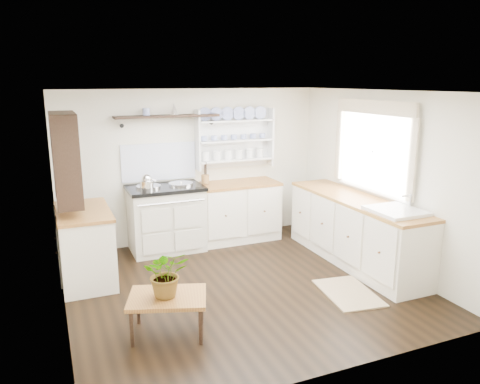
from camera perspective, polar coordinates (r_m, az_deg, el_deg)
name	(u,v)px	position (r m, az deg, el deg)	size (l,w,h in m)	color
floor	(242,285)	(5.77, 0.22, -11.30)	(4.00, 3.80, 0.01)	black
wall_back	(193,166)	(7.14, -5.76, 3.17)	(4.00, 0.02, 2.30)	silver
wall_right	(382,179)	(6.43, 16.87, 1.50)	(0.02, 3.80, 2.30)	silver
wall_left	(57,211)	(4.99, -21.45, -2.22)	(0.02, 3.80, 2.30)	silver
ceiling	(242,91)	(5.24, 0.24, 12.18)	(4.00, 3.80, 0.01)	white
window	(373,147)	(6.44, 15.93, 5.34)	(0.08, 1.55, 1.22)	white
aga_cooker	(166,218)	(6.85, -9.00, -3.11)	(1.06, 0.74, 0.98)	beige
back_cabinets	(237,210)	(7.22, -0.37, -2.27)	(1.27, 0.63, 0.90)	beige
right_cabinets	(355,230)	(6.49, 13.85, -4.49)	(0.62, 2.43, 0.90)	beige
belfast_sink	(395,221)	(5.84, 18.40, -3.32)	(0.55, 0.60, 0.45)	white
left_cabinets	(85,245)	(6.06, -18.33, -6.10)	(0.62, 1.13, 0.90)	beige
plate_rack	(233,138)	(7.26, -0.81, 6.65)	(1.20, 0.22, 0.90)	white
high_shelf	(167,117)	(6.82, -8.85, 9.03)	(1.50, 0.29, 0.16)	black
left_shelving	(65,157)	(5.79, -20.50, 3.99)	(0.28, 0.80, 1.05)	black
kettle	(147,183)	(6.54, -11.30, 1.09)	(0.19, 0.19, 0.23)	silver
utensil_crock	(205,179)	(7.01, -4.27, 1.56)	(0.12, 0.12, 0.14)	olive
center_table	(168,300)	(4.68, -8.83, -12.90)	(0.87, 0.74, 0.40)	brown
potted_plant	(166,273)	(4.56, -8.96, -9.73)	(0.42, 0.37, 0.47)	#3F7233
floor_rug	(348,293)	(5.71, 13.06, -11.88)	(0.55, 0.85, 0.02)	#917854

